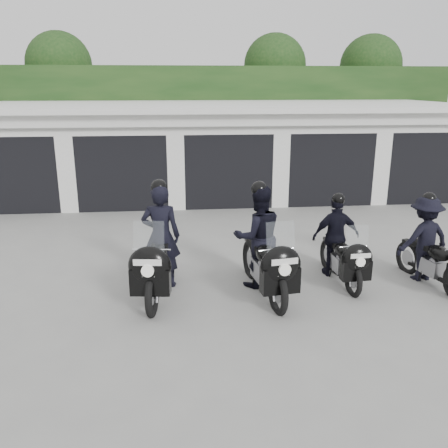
{
  "coord_description": "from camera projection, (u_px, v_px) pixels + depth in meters",
  "views": [
    {
      "loc": [
        -1.49,
        -8.25,
        3.6
      ],
      "look_at": [
        -0.65,
        0.3,
        1.05
      ],
      "focal_mm": 38.0,
      "sensor_mm": 36.0,
      "label": 1
    }
  ],
  "objects": [
    {
      "name": "police_bike_b",
      "position": [
        261.0,
        245.0,
        8.41
      ],
      "size": [
        1.03,
        2.32,
        2.03
      ],
      "rotation": [
        0.0,
        0.0,
        0.14
      ],
      "color": "black",
      "rests_on": "ground"
    },
    {
      "name": "police_bike_c",
      "position": [
        339.0,
        243.0,
        8.95
      ],
      "size": [
        0.95,
        1.95,
        1.69
      ],
      "rotation": [
        0.0,
        0.0,
        0.05
      ],
      "color": "black",
      "rests_on": "ground"
    },
    {
      "name": "garage_block",
      "position": [
        221.0,
        149.0,
        16.32
      ],
      "size": [
        16.4,
        6.8,
        2.96
      ],
      "color": "white",
      "rests_on": "ground"
    },
    {
      "name": "police_bike_a",
      "position": [
        158.0,
        249.0,
        8.28
      ],
      "size": [
        0.88,
        2.36,
        2.06
      ],
      "rotation": [
        0.0,
        0.0,
        -0.12
      ],
      "color": "black",
      "rests_on": "ground"
    },
    {
      "name": "ground",
      "position": [
        260.0,
        280.0,
        9.04
      ],
      "size": [
        80.0,
        80.0,
        0.0
      ],
      "primitive_type": "plane",
      "color": "gray",
      "rests_on": "ground"
    },
    {
      "name": "police_bike_d",
      "position": [
        429.0,
        244.0,
        8.76
      ],
      "size": [
        1.14,
        1.99,
        1.75
      ],
      "rotation": [
        0.0,
        0.0,
        0.2
      ],
      "color": "black",
      "rests_on": "ground"
    },
    {
      "name": "background_vegetation",
      "position": [
        219.0,
        104.0,
        20.61
      ],
      "size": [
        20.0,
        3.9,
        5.8
      ],
      "color": "#163513",
      "rests_on": "ground"
    }
  ]
}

